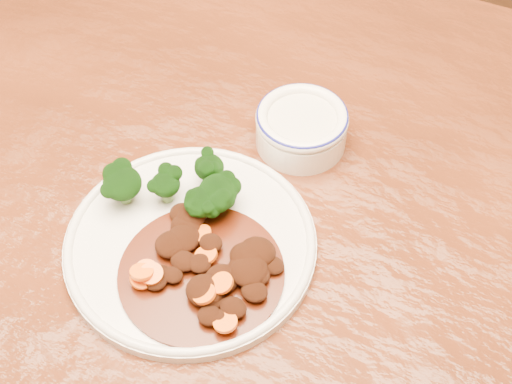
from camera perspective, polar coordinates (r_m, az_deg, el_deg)
The scene contains 5 objects.
dining_table at distance 0.84m, azimuth -3.87°, elevation -2.65°, with size 1.60×1.08×0.75m.
dinner_plate at distance 0.72m, azimuth -5.26°, elevation -4.08°, with size 0.26×0.26×0.02m.
broccoli_florets at distance 0.73m, azimuth -6.07°, elevation 0.37°, with size 0.13×0.10×0.04m.
mince_stew at distance 0.69m, azimuth -3.55°, elevation -5.89°, with size 0.16×0.16×0.03m.
dip_bowl at distance 0.80m, azimuth 3.67°, elevation 5.27°, with size 0.10×0.10×0.05m.
Camera 1 is at (0.31, -0.39, 1.35)m, focal length 50.00 mm.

